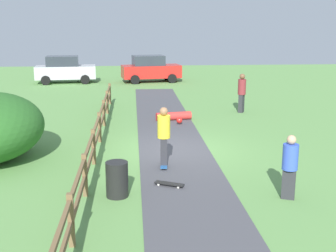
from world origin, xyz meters
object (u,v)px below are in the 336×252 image
Objects in this scene: trash_bin at (117,179)px; skateboard_loose at (169,184)px; parked_car_red at (150,69)px; skater_fallen at (174,116)px; bystander_blue at (290,164)px; parked_car_silver at (65,69)px; bystander_maroon at (242,91)px; skater_riding at (164,134)px.

skateboard_loose is (1.36, 0.54, -0.36)m from trash_bin.
skater_fallen is at bearing -87.77° from parked_car_red.
bystander_blue reaches higher than trash_bin.
skater_fallen is 9.26m from bystander_blue.
parked_car_red is at bearing -0.03° from parked_car_silver.
trash_bin is 21.68m from parked_car_red.
parked_car_red is (-2.50, 22.08, 0.07)m from bystander_blue.
bystander_maroon is (5.65, 10.15, 0.59)m from trash_bin.
trash_bin is 0.49× the size of skater_riding.
bystander_maroon is at bearing 61.54° from skater_riding.
parked_car_red is 1.02× the size of parked_car_silver.
skateboard_loose is 0.43× the size of bystander_maroon.
parked_car_red reaches higher than bystander_blue.
skater_fallen is at bearing 75.34° from trash_bin.
skater_fallen is (0.91, 6.35, -0.84)m from skater_riding.
skater_riding is at bearing -91.17° from parked_car_red.
parked_car_silver reaches higher than bystander_maroon.
trash_bin is 1.51m from skateboard_loose.
bystander_maroon is (3.41, 1.61, 0.84)m from skater_fallen.
skateboard_loose is at bearing -89.04° from skater_riding.
bystander_blue is at bearing -83.53° from parked_car_red.
skateboard_loose is 0.18× the size of parked_car_red.
skater_riding is at bearing -118.46° from bystander_maroon.
skater_riding is 2.26× the size of skateboard_loose.
skater_riding is 0.42× the size of parked_car_silver.
bystander_maroon is at bearing 25.25° from skater_fallen.
parked_car_red is 6.12m from parked_car_silver.
skateboard_loose is at bearing -114.06° from bystander_maroon.
skater_fallen is at bearing -63.10° from parked_car_silver.
bystander_maroon is 12.10m from parked_car_red.
trash_bin reaches higher than skater_fallen.
skater_riding is 1.90m from skateboard_loose.
parked_car_silver is at bearing 111.33° from bystander_blue.
parked_car_red is (1.73, 21.60, 0.51)m from trash_bin.
bystander_maroon is at bearing 82.41° from bystander_blue.
parked_car_silver reaches higher than skater_fallen.
skateboard_loose is (-0.88, -8.00, -0.11)m from skater_fallen.
skater_riding is 9.06m from bystander_maroon.
trash_bin is 11.63m from bystander_maroon.
trash_bin is 1.11× the size of skateboard_loose.
skateboard_loose is at bearing 21.87° from trash_bin.
skater_riding is at bearing 137.44° from bystander_blue.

